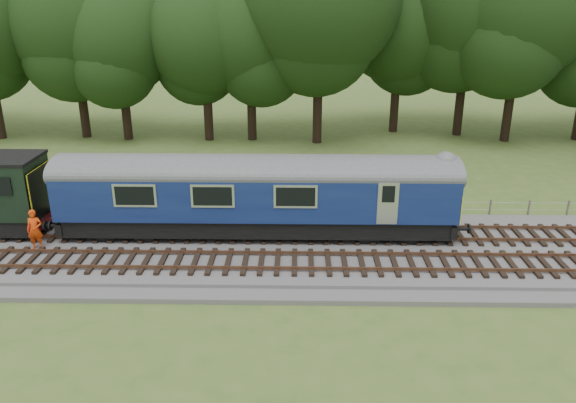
{
  "coord_description": "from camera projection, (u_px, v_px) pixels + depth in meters",
  "views": [
    {
      "loc": [
        -1.99,
        -22.77,
        11.11
      ],
      "look_at": [
        -2.43,
        1.4,
        2.0
      ],
      "focal_mm": 35.0,
      "sensor_mm": 36.0,
      "label": 1
    }
  ],
  "objects": [
    {
      "name": "worker",
      "position": [
        35.0,
        230.0,
        24.64
      ],
      "size": [
        0.72,
        0.53,
        1.83
      ],
      "primitive_type": "imported",
      "rotation": [
        0.0,
        0.0,
        0.14
      ],
      "color": "#EB400C",
      "rests_on": "ballast"
    },
    {
      "name": "ballast",
      "position": [
        342.0,
        251.0,
        25.13
      ],
      "size": [
        70.0,
        7.0,
        0.35
      ],
      "primitive_type": "cube",
      "color": "#4C4C4F",
      "rests_on": "ground"
    },
    {
      "name": "fence",
      "position": [
        335.0,
        217.0,
        29.4
      ],
      "size": [
        64.0,
        0.12,
        1.0
      ],
      "primitive_type": null,
      "color": "#6B6054",
      "rests_on": "ground"
    },
    {
      "name": "tree_line",
      "position": [
        322.0,
        136.0,
        45.77
      ],
      "size": [
        70.0,
        8.0,
        18.0
      ],
      "primitive_type": null,
      "color": "black",
      "rests_on": "ground"
    },
    {
      "name": "track_south",
      "position": [
        345.0,
        262.0,
        23.55
      ],
      "size": [
        67.2,
        2.4,
        0.21
      ],
      "color": "black",
      "rests_on": "ballast"
    },
    {
      "name": "dmu_railcar",
      "position": [
        257.0,
        189.0,
        25.65
      ],
      "size": [
        18.05,
        2.86,
        3.88
      ],
      "color": "black",
      "rests_on": "ground"
    },
    {
      "name": "ground",
      "position": [
        341.0,
        254.0,
        25.19
      ],
      "size": [
        120.0,
        120.0,
        0.0
      ],
      "primitive_type": "plane",
      "color": "#416224",
      "rests_on": "ground"
    },
    {
      "name": "track_north",
      "position": [
        340.0,
        233.0,
        26.35
      ],
      "size": [
        67.2,
        2.4,
        0.21
      ],
      "color": "black",
      "rests_on": "ballast"
    }
  ]
}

